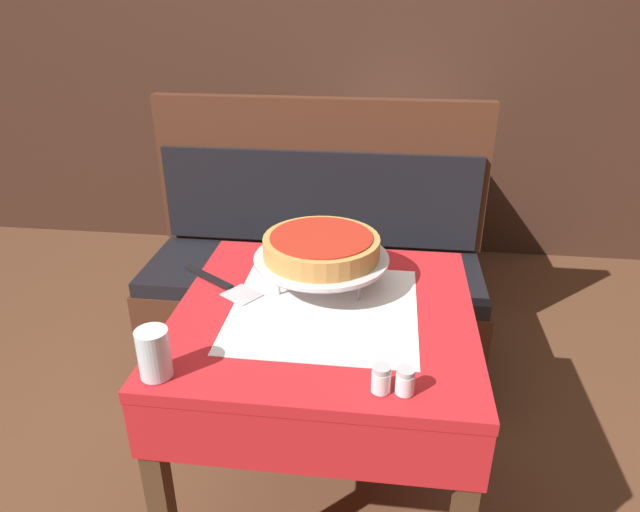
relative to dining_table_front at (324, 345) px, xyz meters
name	(u,v)px	position (x,y,z in m)	size (l,w,h in m)	color
dining_table_front	(324,345)	(0.00, 0.00, 0.00)	(0.77, 0.77, 0.77)	red
dining_table_rear	(395,168)	(0.18, 1.60, 0.01)	(0.70, 0.70, 0.77)	beige
booth_bench	(314,296)	(-0.14, 0.82, -0.33)	(1.38, 0.52, 1.12)	#4C2819
back_wall_panel	(369,48)	(0.00, 2.10, 0.54)	(6.00, 0.04, 2.40)	#3D2319
pizza_pan_stand	(321,260)	(-0.02, 0.12, 0.19)	(0.37, 0.37, 0.09)	#ADADB2
deep_dish_pizza	(321,246)	(-0.02, 0.12, 0.23)	(0.31, 0.31, 0.06)	#C68E47
pizza_server	(221,284)	(-0.30, 0.09, 0.12)	(0.26, 0.20, 0.01)	#BCBCC1
water_glass_near	(154,353)	(-0.33, -0.32, 0.17)	(0.07, 0.07, 0.11)	silver
salt_shaker	(381,379)	(0.15, -0.31, 0.14)	(0.04, 0.04, 0.06)	silver
pepper_shaker	(405,381)	(0.20, -0.31, 0.14)	(0.04, 0.04, 0.06)	silver
condiment_caddy	(411,146)	(0.25, 1.51, 0.15)	(0.14, 0.14, 0.18)	black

